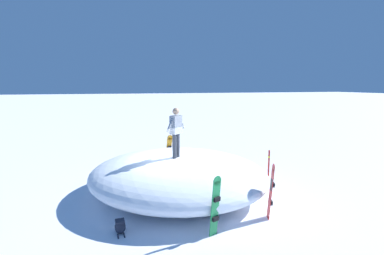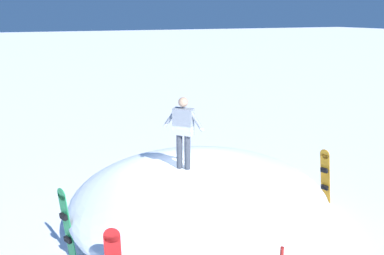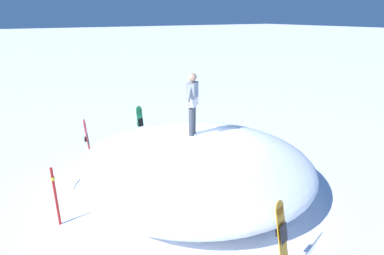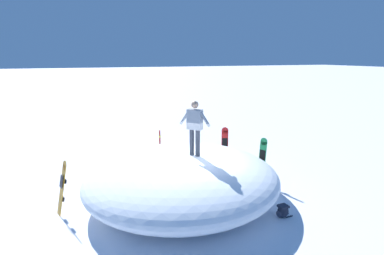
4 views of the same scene
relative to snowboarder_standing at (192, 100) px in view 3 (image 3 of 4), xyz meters
name	(u,v)px [view 3 (image 3 of 4)]	position (x,y,z in m)	size (l,w,h in m)	color
ground	(196,183)	(-0.05, 0.15, -2.44)	(240.00, 240.00, 0.00)	white
snow_mound	(194,164)	(0.15, 0.35, -1.70)	(5.97, 6.37, 1.46)	white
snowboarder_standing	(192,100)	(0.00, 0.00, 0.00)	(0.81, 0.76, 1.69)	#333842
snowboard_primary_upright	(88,144)	(2.32, -2.25, -1.57)	(0.23, 0.30, 1.67)	red
snowboard_secondary_upright	(141,128)	(0.39, -2.75, -1.58)	(0.31, 0.26, 1.65)	#1E8C47
snowboard_tertiary_upright	(282,241)	(0.53, 3.86, -1.62)	(0.35, 0.39, 1.58)	orange
backpack_near	(211,141)	(-1.98, -1.88, -2.25)	(0.31, 0.49, 0.36)	#1E2333
trail_marker_pole	(55,195)	(3.66, 0.09, -1.66)	(0.10, 0.10, 1.45)	#A51E19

